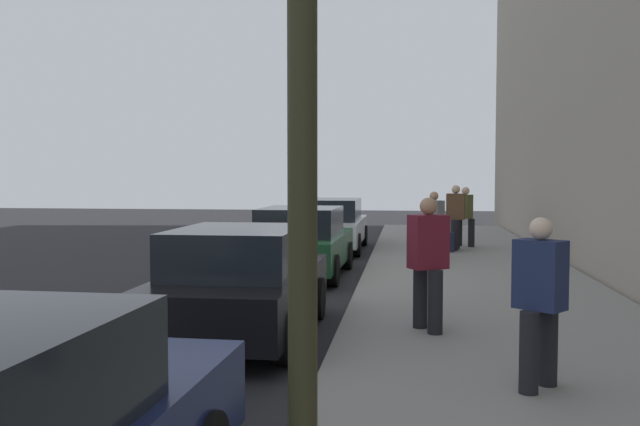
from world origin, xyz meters
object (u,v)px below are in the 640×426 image
(pedestrian_brown_coat, at_px, (456,215))
(parked_car_white, at_px, (331,225))
(pedestrian_burgundy_coat, at_px, (428,260))
(pedestrian_grey_coat, at_px, (434,223))
(parked_car_green, at_px, (302,242))
(parked_car_black, at_px, (241,283))
(pedestrian_olive_coat, at_px, (465,215))
(rolling_suitcase, at_px, (450,242))
(pedestrian_navy_coat, at_px, (540,298))
(traffic_light_pole, at_px, (303,8))

(pedestrian_brown_coat, bearing_deg, parked_car_white, 79.02)
(pedestrian_burgundy_coat, relative_size, pedestrian_grey_coat, 1.07)
(parked_car_green, bearing_deg, parked_car_black, -179.61)
(pedestrian_burgundy_coat, distance_m, pedestrian_olive_coat, 11.07)
(parked_car_black, relative_size, rolling_suitcase, 4.81)
(parked_car_green, relative_size, parked_car_white, 0.88)
(pedestrian_grey_coat, bearing_deg, pedestrian_burgundy_coat, 177.32)
(parked_car_white, distance_m, rolling_suitcase, 3.56)
(pedestrian_navy_coat, height_order, pedestrian_olive_coat, pedestrian_olive_coat)
(parked_car_black, xyz_separation_m, parked_car_white, (10.89, -0.04, 0.00))
(parked_car_green, xyz_separation_m, pedestrian_grey_coat, (2.18, -2.91, 0.28))
(parked_car_black, xyz_separation_m, pedestrian_olive_coat, (11.08, -3.88, 0.31))
(parked_car_black, distance_m, pedestrian_brown_coat, 10.81)
(pedestrian_grey_coat, height_order, traffic_light_pole, traffic_light_pole)
(pedestrian_burgundy_coat, bearing_deg, rolling_suitcase, -5.15)
(parked_car_black, distance_m, pedestrian_navy_coat, 4.20)
(pedestrian_burgundy_coat, xyz_separation_m, pedestrian_navy_coat, (-2.40, -0.99, -0.06))
(pedestrian_olive_coat, relative_size, rolling_suitcase, 1.95)
(parked_car_black, height_order, pedestrian_navy_coat, pedestrian_navy_coat)
(pedestrian_navy_coat, relative_size, pedestrian_olive_coat, 0.98)
(pedestrian_brown_coat, relative_size, pedestrian_navy_coat, 1.06)
(pedestrian_grey_coat, bearing_deg, pedestrian_navy_coat, -176.47)
(pedestrian_grey_coat, distance_m, pedestrian_brown_coat, 2.43)
(pedestrian_burgundy_coat, bearing_deg, pedestrian_olive_coat, -7.14)
(rolling_suitcase, bearing_deg, parked_car_black, 160.80)
(parked_car_black, relative_size, traffic_light_pole, 1.05)
(pedestrian_navy_coat, xyz_separation_m, rolling_suitcase, (11.98, 0.13, -0.63))
(rolling_suitcase, bearing_deg, parked_car_white, 69.97)
(pedestrian_burgundy_coat, distance_m, pedestrian_brown_coat, 10.17)
(traffic_light_pole, bearing_deg, rolling_suitcase, -5.53)
(pedestrian_navy_coat, bearing_deg, traffic_light_pole, 157.54)
(parked_car_white, xyz_separation_m, pedestrian_navy_coat, (-13.20, -3.46, 0.28))
(parked_car_green, xyz_separation_m, traffic_light_pole, (-12.07, -1.85, 2.13))
(pedestrian_brown_coat, relative_size, traffic_light_pole, 0.44)
(pedestrian_burgundy_coat, height_order, traffic_light_pole, traffic_light_pole)
(pedestrian_brown_coat, distance_m, pedestrian_olive_coat, 0.94)
(parked_car_white, distance_m, pedestrian_olive_coat, 3.86)
(pedestrian_grey_coat, bearing_deg, parked_car_black, 159.97)
(pedestrian_olive_coat, bearing_deg, pedestrian_brown_coat, 159.12)
(pedestrian_olive_coat, xyz_separation_m, traffic_light_pole, (-17.46, 2.07, 1.82))
(pedestrian_brown_coat, bearing_deg, pedestrian_olive_coat, -20.88)
(parked_car_green, height_order, pedestrian_grey_coat, pedestrian_grey_coat)
(parked_car_green, bearing_deg, pedestrian_brown_coat, -38.44)
(pedestrian_grey_coat, bearing_deg, rolling_suitcase, -15.49)
(pedestrian_burgundy_coat, xyz_separation_m, traffic_light_pole, (-6.47, 0.69, 1.79))
(pedestrian_navy_coat, height_order, traffic_light_pole, traffic_light_pole)
(parked_car_green, bearing_deg, rolling_suitcase, -40.52)
(parked_car_black, xyz_separation_m, parked_car_green, (5.68, 0.04, -0.00))
(pedestrian_navy_coat, xyz_separation_m, traffic_light_pole, (-4.07, 1.68, 1.84))
(pedestrian_brown_coat, bearing_deg, traffic_light_pole, 174.03)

